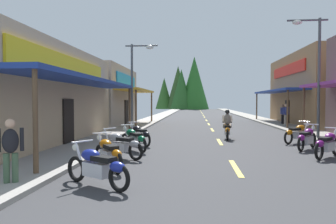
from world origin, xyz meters
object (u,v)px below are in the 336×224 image
object	(u,v)px
streetlamp_left	(137,75)
pedestrian_browsing	(283,113)
motorcycle_parked_right_4	(298,133)
motorcycle_parked_left_1	(108,153)
motorcycle_parked_left_0	(97,166)
motorcycle_parked_right_2	(328,144)
motorcycle_parked_right_3	(307,138)
motorcycle_parked_left_2	(120,144)
rider_cruising_lead	(227,127)
pedestrian_strolling	(10,148)
motorcycle_parked_left_3	(133,139)
streetlamp_right	(313,61)
pedestrian_by_shop	(286,113)
motorcycle_parked_left_4	(139,134)

from	to	relation	value
streetlamp_left	pedestrian_browsing	distance (m)	13.65
motorcycle_parked_right_4	motorcycle_parked_left_1	xyz separation A→B (m)	(-7.39, -6.38, 0.00)
streetlamp_left	motorcycle_parked_left_0	xyz separation A→B (m)	(1.34, -12.27, -3.18)
streetlamp_left	motorcycle_parked_right_2	distance (m)	11.84
motorcycle_parked_right_3	motorcycle_parked_right_4	bearing A→B (deg)	29.27
motorcycle_parked_left_2	motorcycle_parked_left_1	bearing A→B (deg)	123.88
motorcycle_parked_right_2	pedestrian_browsing	bearing A→B (deg)	32.49
rider_cruising_lead	pedestrian_browsing	world-z (taller)	pedestrian_browsing
streetlamp_left	pedestrian_strolling	size ratio (longest dim) A/B	3.50
motorcycle_parked_left_2	pedestrian_strolling	xyz separation A→B (m)	(-1.62, -3.89, 0.42)
motorcycle_parked_right_4	motorcycle_parked_left_0	bearing A→B (deg)	-170.60
motorcycle_parked_left_0	pedestrian_browsing	size ratio (longest dim) A/B	1.07
motorcycle_parked_left_1	rider_cruising_lead	xyz separation A→B (m)	(4.23, 7.79, 0.17)
motorcycle_parked_left_3	motorcycle_parked_right_4	bearing A→B (deg)	-106.59
streetlamp_left	motorcycle_parked_right_4	world-z (taller)	streetlamp_left
streetlamp_right	motorcycle_parked_left_0	size ratio (longest dim) A/B	3.35
motorcycle_parked_right_2	motorcycle_parked_right_3	xyz separation A→B (m)	(-0.07, 1.81, 0.00)
motorcycle_parked_left_1	motorcycle_parked_right_4	bearing A→B (deg)	-84.83
motorcycle_parked_left_3	rider_cruising_lead	world-z (taller)	rider_cruising_lead
motorcycle_parked_left_2	rider_cruising_lead	bearing A→B (deg)	-94.06
streetlamp_left	motorcycle_parked_left_3	distance (m)	7.73
motorcycle_parked_right_2	pedestrian_strolling	xyz separation A→B (m)	(-8.89, -4.65, 0.42)
motorcycle_parked_right_4	motorcycle_parked_left_3	world-z (taller)	same
motorcycle_parked_left_1	motorcycle_parked_left_2	distance (m)	1.79
motorcycle_parked_left_1	pedestrian_by_shop	size ratio (longest dim) A/B	0.99
motorcycle_parked_right_4	motorcycle_parked_left_3	distance (m)	7.89
motorcycle_parked_left_4	motorcycle_parked_right_3	bearing A→B (deg)	-133.51
streetlamp_left	motorcycle_parked_left_0	distance (m)	12.74
streetlamp_right	rider_cruising_lead	bearing A→B (deg)	-179.78
motorcycle_parked_right_2	pedestrian_browsing	xyz separation A→B (m)	(2.69, 15.53, 0.53)
motorcycle_parked_left_4	pedestrian_strolling	bearing A→B (deg)	129.27
motorcycle_parked_right_3	motorcycle_parked_left_2	world-z (taller)	same
motorcycle_parked_left_0	motorcycle_parked_left_2	xyz separation A→B (m)	(-0.34, 3.66, 0.00)
motorcycle_parked_left_0	pedestrian_strolling	size ratio (longest dim) A/B	1.17
streetlamp_left	motorcycle_parked_right_2	size ratio (longest dim) A/B	3.36
motorcycle_parked_left_1	streetlamp_right	bearing A→B (deg)	-83.30
streetlamp_left	motorcycle_parked_right_4	xyz separation A→B (m)	(8.46, -4.02, -3.18)
motorcycle_parked_left_1	pedestrian_by_shop	bearing A→B (deg)	-66.08
streetlamp_left	motorcycle_parked_left_3	xyz separation A→B (m)	(1.14, -6.95, -3.18)
motorcycle_parked_right_3	motorcycle_parked_left_3	bearing A→B (deg)	134.07
streetlamp_left	motorcycle_parked_right_3	xyz separation A→B (m)	(8.20, -6.04, -3.18)
motorcycle_parked_right_3	motorcycle_parked_left_3	world-z (taller)	same
streetlamp_left	motorcycle_parked_right_2	bearing A→B (deg)	-43.49
streetlamp_right	motorcycle_parked_left_2	bearing A→B (deg)	-145.14
motorcycle_parked_left_0	motorcycle_parked_left_1	bearing A→B (deg)	-49.74
motorcycle_parked_left_2	motorcycle_parked_left_3	size ratio (longest dim) A/B	1.08
motorcycle_parked_right_4	motorcycle_parked_left_0	size ratio (longest dim) A/B	0.92
motorcycle_parked_right_4	rider_cruising_lead	distance (m)	3.47
motorcycle_parked_right_2	pedestrian_strolling	size ratio (longest dim) A/B	1.04
streetlamp_right	motorcycle_parked_right_4	size ratio (longest dim) A/B	3.66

